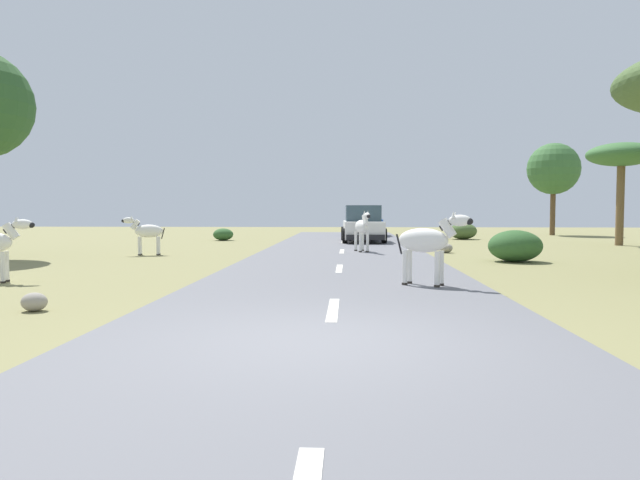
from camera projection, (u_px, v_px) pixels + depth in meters
ground_plane at (322, 344)px, 6.57m from camera, size 90.00×90.00×0.00m
road at (329, 342)px, 6.56m from camera, size 6.00×64.00×0.05m
lane_markings at (325, 363)px, 5.56m from camera, size 0.16×56.00×0.01m
zebra_0 at (362, 227)px, 20.37m from camera, size 0.64×1.56×1.50m
zebra_1 at (147, 232)px, 19.45m from camera, size 1.45×0.55×1.37m
zebra_2 at (427, 241)px, 11.23m from camera, size 1.47×0.93×1.49m
car_0 at (363, 225)px, 26.99m from camera, size 2.12×4.39×1.74m
car_1 at (367, 222)px, 33.43m from camera, size 2.11×4.38×1.74m
tree_0 at (554, 169)px, 34.76m from camera, size 3.18×3.18×5.71m
tree_6 at (621, 157)px, 24.63m from camera, size 2.92×2.92×4.52m
bush_0 at (463, 231)px, 29.97m from camera, size 1.47×1.32×0.88m
bush_1 at (515, 246)px, 16.97m from camera, size 1.60×1.44×0.96m
bush_2 at (223, 234)px, 28.85m from camera, size 1.03×0.93×0.62m
rock_0 at (34, 302)px, 8.68m from camera, size 0.39×0.34×0.29m
rock_1 at (446, 248)px, 20.53m from camera, size 0.48×0.51×0.35m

